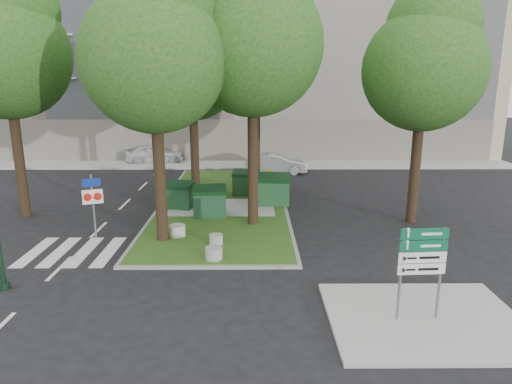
{
  "coord_description": "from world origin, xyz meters",
  "views": [
    {
      "loc": [
        2.01,
        -14.26,
        6.2
      ],
      "look_at": [
        2.12,
        2.52,
        2.0
      ],
      "focal_mm": 32.0,
      "sensor_mm": 36.0,
      "label": 1
    }
  ],
  "objects_px": {
    "tree_median_far": "(258,38)",
    "car_silver": "(276,164)",
    "tree_median_near_right": "(255,31)",
    "tree_street_right": "(426,58)",
    "tree_street_left": "(7,43)",
    "dumpster_c": "(246,183)",
    "bollard_left": "(178,230)",
    "dumpster_d": "(273,190)",
    "dumpster_a": "(179,195)",
    "litter_bin": "(268,177)",
    "traffic_sign_pole": "(93,198)",
    "car_white": "(155,153)",
    "bollard_mid": "(216,239)",
    "directional_sign": "(422,259)",
    "bollard_right": "(214,253)",
    "dumpster_b": "(210,202)",
    "tree_median_near_left": "(156,45)",
    "tree_median_mid": "(194,62)"
  },
  "relations": [
    {
      "from": "bollard_left",
      "to": "traffic_sign_pole",
      "type": "relative_size",
      "value": 0.24
    },
    {
      "from": "bollard_left",
      "to": "dumpster_a",
      "type": "bearing_deg",
      "value": 97.97
    },
    {
      "from": "dumpster_d",
      "to": "bollard_mid",
      "type": "distance_m",
      "value": 6.12
    },
    {
      "from": "dumpster_b",
      "to": "car_white",
      "type": "relative_size",
      "value": 0.37
    },
    {
      "from": "tree_median_near_left",
      "to": "tree_median_mid",
      "type": "height_order",
      "value": "tree_median_near_left"
    },
    {
      "from": "dumpster_b",
      "to": "tree_street_left",
      "type": "bearing_deg",
      "value": 171.7
    },
    {
      "from": "bollard_left",
      "to": "car_white",
      "type": "bearing_deg",
      "value": 104.65
    },
    {
      "from": "car_white",
      "to": "dumpster_a",
      "type": "bearing_deg",
      "value": -169.44
    },
    {
      "from": "traffic_sign_pole",
      "to": "tree_median_near_right",
      "type": "bearing_deg",
      "value": -6.49
    },
    {
      "from": "dumpster_b",
      "to": "bollard_left",
      "type": "relative_size",
      "value": 2.54
    },
    {
      "from": "tree_street_left",
      "to": "bollard_mid",
      "type": "height_order",
      "value": "tree_street_left"
    },
    {
      "from": "traffic_sign_pole",
      "to": "litter_bin",
      "type": "bearing_deg",
      "value": 31.64
    },
    {
      "from": "tree_street_right",
      "to": "tree_median_far",
      "type": "bearing_deg",
      "value": 134.17
    },
    {
      "from": "traffic_sign_pole",
      "to": "dumpster_d",
      "type": "bearing_deg",
      "value": 11.87
    },
    {
      "from": "tree_median_far",
      "to": "bollard_left",
      "type": "xyz_separation_m",
      "value": [
        -3.28,
        -9.18,
        -7.98
      ]
    },
    {
      "from": "tree_median_near_right",
      "to": "car_white",
      "type": "height_order",
      "value": "tree_median_near_right"
    },
    {
      "from": "tree_median_near_left",
      "to": "bollard_left",
      "type": "bearing_deg",
      "value": 37.29
    },
    {
      "from": "tree_median_mid",
      "to": "car_silver",
      "type": "distance_m",
      "value": 10.07
    },
    {
      "from": "tree_median_far",
      "to": "traffic_sign_pole",
      "type": "xyz_separation_m",
      "value": [
        -6.56,
        -9.06,
        -6.66
      ]
    },
    {
      "from": "tree_median_near_left",
      "to": "bollard_right",
      "type": "relative_size",
      "value": 17.73
    },
    {
      "from": "bollard_mid",
      "to": "litter_bin",
      "type": "relative_size",
      "value": 0.67
    },
    {
      "from": "tree_street_left",
      "to": "traffic_sign_pole",
      "type": "xyz_separation_m",
      "value": [
        4.14,
        -3.06,
        -5.99
      ]
    },
    {
      "from": "tree_median_near_right",
      "to": "dumpster_a",
      "type": "xyz_separation_m",
      "value": [
        -3.65,
        2.41,
        -7.25
      ]
    },
    {
      "from": "bollard_right",
      "to": "car_white",
      "type": "bearing_deg",
      "value": 107.46
    },
    {
      "from": "litter_bin",
      "to": "tree_median_near_left",
      "type": "bearing_deg",
      "value": -114.25
    },
    {
      "from": "tree_median_mid",
      "to": "dumpster_b",
      "type": "relative_size",
      "value": 6.33
    },
    {
      "from": "tree_street_left",
      "to": "dumpster_c",
      "type": "distance_m",
      "value": 12.65
    },
    {
      "from": "dumpster_c",
      "to": "traffic_sign_pole",
      "type": "height_order",
      "value": "traffic_sign_pole"
    },
    {
      "from": "tree_median_far",
      "to": "bollard_left",
      "type": "height_order",
      "value": "tree_median_far"
    },
    {
      "from": "tree_median_mid",
      "to": "dumpster_d",
      "type": "bearing_deg",
      "value": -20.89
    },
    {
      "from": "dumpster_d",
      "to": "dumpster_a",
      "type": "bearing_deg",
      "value": -168.83
    },
    {
      "from": "tree_median_near_right",
      "to": "litter_bin",
      "type": "xyz_separation_m",
      "value": [
        0.83,
        7.61,
        -7.48
      ]
    },
    {
      "from": "tree_street_right",
      "to": "bollard_left",
      "type": "height_order",
      "value": "tree_street_right"
    },
    {
      "from": "dumpster_a",
      "to": "bollard_left",
      "type": "distance_m",
      "value": 4.15
    },
    {
      "from": "car_silver",
      "to": "tree_street_left",
      "type": "bearing_deg",
      "value": 127.44
    },
    {
      "from": "bollard_mid",
      "to": "directional_sign",
      "type": "xyz_separation_m",
      "value": [
        5.66,
        -5.51,
        1.46
      ]
    },
    {
      "from": "tree_street_right",
      "to": "litter_bin",
      "type": "height_order",
      "value": "tree_street_right"
    },
    {
      "from": "car_silver",
      "to": "tree_street_right",
      "type": "bearing_deg",
      "value": -153.1
    },
    {
      "from": "bollard_right",
      "to": "car_white",
      "type": "height_order",
      "value": "car_white"
    },
    {
      "from": "tree_median_far",
      "to": "car_silver",
      "type": "xyz_separation_m",
      "value": [
        1.21,
        3.5,
        -7.65
      ]
    },
    {
      "from": "dumpster_b",
      "to": "dumpster_c",
      "type": "height_order",
      "value": "dumpster_b"
    },
    {
      "from": "tree_median_far",
      "to": "bollard_right",
      "type": "relative_size",
      "value": 20.08
    },
    {
      "from": "bollard_mid",
      "to": "dumpster_c",
      "type": "bearing_deg",
      "value": 82.18
    },
    {
      "from": "dumpster_a",
      "to": "tree_street_right",
      "type": "bearing_deg",
      "value": 3.22
    },
    {
      "from": "traffic_sign_pole",
      "to": "tree_median_far",
      "type": "bearing_deg",
      "value": 33.83
    },
    {
      "from": "dumpster_d",
      "to": "litter_bin",
      "type": "height_order",
      "value": "dumpster_d"
    },
    {
      "from": "bollard_mid",
      "to": "car_silver",
      "type": "relative_size",
      "value": 0.13
    },
    {
      "from": "dumpster_a",
      "to": "litter_bin",
      "type": "distance_m",
      "value": 6.86
    },
    {
      "from": "bollard_left",
      "to": "litter_bin",
      "type": "distance_m",
      "value": 10.07
    },
    {
      "from": "tree_median_near_right",
      "to": "tree_street_right",
      "type": "relative_size",
      "value": 1.14
    }
  ]
}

